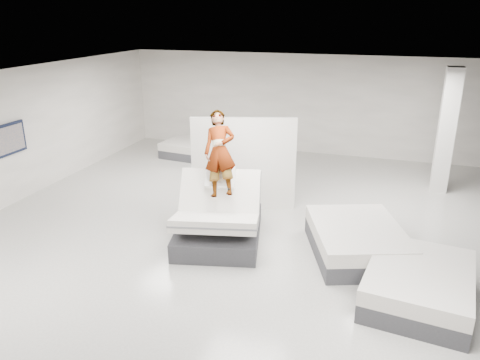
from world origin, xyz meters
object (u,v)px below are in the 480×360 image
at_px(hero_bed, 219,221).
at_px(flat_bed_right_far, 357,241).
at_px(wall_poster, 10,139).
at_px(remote, 229,187).
at_px(person, 220,171).
at_px(flat_bed_right_near, 419,285).
at_px(flat_bed_left_far, 193,149).
at_px(divider_panel, 244,164).
at_px(column, 446,131).

height_order(hero_bed, flat_bed_right_far, hero_bed).
xyz_separation_m(hero_bed, wall_poster, (-5.44, 0.47, 1.16)).
bearing_deg(remote, person, 122.15).
xyz_separation_m(hero_bed, flat_bed_right_far, (2.73, 0.27, -0.14)).
height_order(hero_bed, flat_bed_right_near, hero_bed).
bearing_deg(flat_bed_left_far, person, -60.91).
bearing_deg(person, flat_bed_right_far, -14.37).
bearing_deg(flat_bed_right_far, flat_bed_left_far, 137.86).
bearing_deg(person, remote, -57.85).
relative_size(hero_bed, person, 1.40).
height_order(person, flat_bed_left_far, person).
bearing_deg(wall_poster, flat_bed_right_near, -8.96).
height_order(flat_bed_right_near, flat_bed_left_far, flat_bed_right_near).
xyz_separation_m(hero_bed, divider_panel, (-0.03, 1.79, 0.66)).
bearing_deg(person, flat_bed_right_near, -31.80).
bearing_deg(column, divider_panel, -149.41).
bearing_deg(hero_bed, wall_poster, 175.08).
height_order(hero_bed, divider_panel, divider_panel).
xyz_separation_m(hero_bed, column, (4.49, 4.47, 1.16)).
height_order(person, flat_bed_right_far, person).
relative_size(hero_bed, divider_panel, 1.03).
height_order(flat_bed_left_far, column, column).
xyz_separation_m(divider_panel, column, (4.53, 2.68, 0.50)).
relative_size(hero_bed, remote, 17.80).
relative_size(person, column, 0.56).
distance_m(hero_bed, wall_poster, 5.58).
bearing_deg(hero_bed, divider_panel, 91.11).
distance_m(remote, flat_bed_right_far, 2.68).
bearing_deg(flat_bed_left_far, flat_bed_right_near, -43.44).
height_order(person, flat_bed_right_near, person).
bearing_deg(flat_bed_right_far, flat_bed_right_near, -49.33).
distance_m(hero_bed, remote, 0.77).
bearing_deg(remote, wall_poster, 162.78).
height_order(flat_bed_left_far, wall_poster, wall_poster).
bearing_deg(flat_bed_right_near, remote, 163.93).
distance_m(person, remote, 0.47).
xyz_separation_m(flat_bed_left_far, wall_poster, (-2.59, -4.85, 1.35)).
bearing_deg(flat_bed_left_far, remote, -59.83).
distance_m(flat_bed_right_far, column, 4.74).
height_order(divider_panel, column, column).
height_order(person, remote, person).
distance_m(flat_bed_right_near, wall_poster, 9.46).
xyz_separation_m(person, column, (4.57, 4.13, 0.20)).
xyz_separation_m(flat_bed_right_near, wall_poster, (-9.25, 1.46, 1.31)).
bearing_deg(wall_poster, flat_bed_right_far, -1.40).
xyz_separation_m(remote, column, (4.28, 4.42, 0.42)).
distance_m(remote, wall_poster, 5.69).
bearing_deg(column, hero_bed, -135.16).
bearing_deg(hero_bed, person, 102.96).
height_order(remote, flat_bed_right_far, remote).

